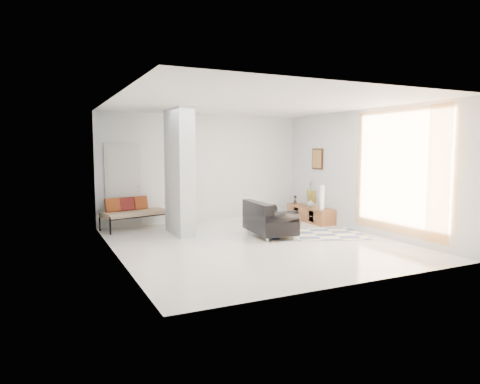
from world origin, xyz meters
name	(u,v)px	position (x,y,z in m)	size (l,w,h in m)	color
floor	(256,243)	(0.00, 0.00, 0.00)	(6.00, 6.00, 0.00)	silver
ceiling	(256,104)	(0.00, 0.00, 2.80)	(6.00, 6.00, 0.00)	white
wall_back	(203,168)	(0.00, 3.00, 1.40)	(6.00, 6.00, 0.00)	white
wall_front	(357,186)	(0.00, -3.00, 1.40)	(6.00, 6.00, 0.00)	white
wall_left	(116,178)	(-2.75, 0.00, 1.40)	(6.00, 6.00, 0.00)	white
wall_right	(363,171)	(2.75, 0.00, 1.40)	(6.00, 6.00, 0.00)	white
partition_column	(179,172)	(-1.10, 1.60, 1.40)	(0.35, 1.20, 2.80)	silver
hallway_door	(123,186)	(-2.10, 2.96, 1.02)	(0.85, 0.06, 2.04)	silver
curtain	(398,172)	(2.67, -1.15, 1.45)	(2.55, 2.55, 0.00)	#F19E3F
wall_art	(318,159)	(2.72, 1.70, 1.65)	(0.04, 0.45, 0.55)	#3A200F
media_console	(310,214)	(2.52, 1.70, 0.21)	(0.45, 1.61, 0.80)	brown
loveseat	(268,220)	(0.54, 0.49, 0.37)	(0.91, 1.42, 0.76)	silver
daybed	(133,211)	(-1.94, 2.62, 0.43)	(1.64, 0.99, 0.77)	black
area_rug	(315,234)	(1.60, 0.20, 0.01)	(2.11, 1.41, 0.01)	beige
cylinder_lamp	(322,197)	(2.50, 1.16, 0.70)	(0.11, 0.11, 0.60)	white
bronze_figurine	(295,200)	(2.47, 2.37, 0.51)	(0.11, 0.11, 0.23)	#302015
vase	(310,203)	(2.47, 1.63, 0.50)	(0.19, 0.19, 0.20)	#B8C3BE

